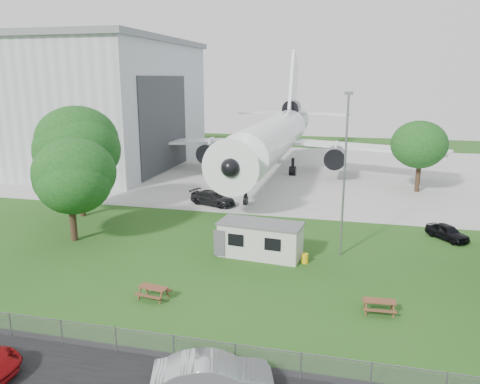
% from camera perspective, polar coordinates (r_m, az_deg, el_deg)
% --- Properties ---
extents(ground, '(160.00, 160.00, 0.00)m').
position_cam_1_polar(ground, '(31.99, -3.37, -10.33)').
color(ground, '#2E5C1E').
extents(concrete_apron, '(120.00, 46.00, 0.03)m').
position_cam_1_polar(concrete_apron, '(67.72, 6.08, 2.60)').
color(concrete_apron, '#B7B7B2').
rests_on(concrete_apron, ground).
extents(hangar, '(43.00, 31.00, 18.55)m').
position_cam_1_polar(hangar, '(79.20, -22.79, 10.09)').
color(hangar, '#B2B7BC').
rests_on(hangar, ground).
extents(airliner, '(46.36, 47.73, 17.69)m').
position_cam_1_polar(airliner, '(65.09, 4.18, 6.88)').
color(airliner, white).
rests_on(airliner, ground).
extents(site_cabin, '(6.88, 3.34, 2.62)m').
position_cam_1_polar(site_cabin, '(35.10, 2.53, -5.79)').
color(site_cabin, beige).
rests_on(site_cabin, ground).
extents(picnic_west, '(2.02, 1.78, 0.76)m').
position_cam_1_polar(picnic_west, '(29.62, -10.47, -12.63)').
color(picnic_west, brown).
rests_on(picnic_west, ground).
extents(picnic_east, '(1.89, 1.60, 0.76)m').
position_cam_1_polar(picnic_east, '(28.69, 16.53, -13.91)').
color(picnic_east, brown).
rests_on(picnic_east, ground).
extents(fence, '(58.00, 0.04, 1.30)m').
position_cam_1_polar(fence, '(24.17, -10.36, -19.18)').
color(fence, gray).
rests_on(fence, ground).
extents(lamp_mast, '(0.16, 0.16, 12.00)m').
position_cam_1_polar(lamp_mast, '(34.80, 12.60, 1.74)').
color(lamp_mast, slate).
rests_on(lamp_mast, ground).
extents(tree_west_big, '(8.29, 8.29, 10.88)m').
position_cam_1_polar(tree_west_big, '(46.63, -19.21, 5.21)').
color(tree_west_big, '#382619').
rests_on(tree_west_big, ground).
extents(tree_west_small, '(7.08, 7.08, 8.80)m').
position_cam_1_polar(tree_west_small, '(39.78, -20.11, 1.61)').
color(tree_west_small, '#382619').
rests_on(tree_west_small, ground).
extents(tree_far_apron, '(6.77, 6.77, 8.79)m').
position_cam_1_polar(tree_far_apron, '(57.77, 21.17, 5.23)').
color(tree_far_apron, '#382619').
rests_on(tree_far_apron, ground).
extents(car_centre_sedan, '(5.39, 3.22, 1.68)m').
position_cam_1_polar(car_centre_sedan, '(21.13, -3.31, -21.58)').
color(car_centre_sedan, '#A6A8AD').
rests_on(car_centre_sedan, ground).
extents(car_ne_hatch, '(3.50, 3.84, 1.27)m').
position_cam_1_polar(car_ne_hatch, '(42.37, 23.94, -4.50)').
color(car_ne_hatch, black).
rests_on(car_ne_hatch, ground).
extents(car_apron_van, '(5.42, 3.52, 1.46)m').
position_cam_1_polar(car_apron_van, '(49.13, -3.33, -0.77)').
color(car_apron_van, black).
rests_on(car_apron_van, ground).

